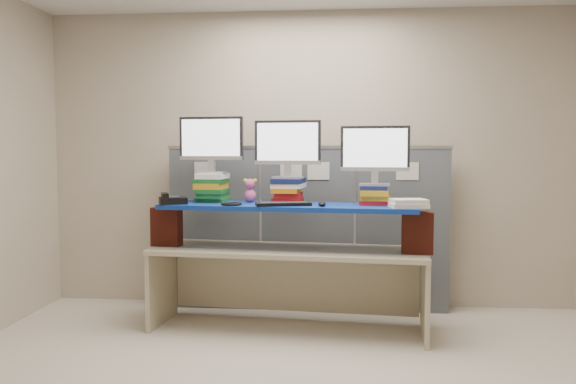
# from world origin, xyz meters

# --- Properties ---
(room) EXTENTS (5.00, 4.00, 2.80)m
(room) POSITION_xyz_m (0.00, 0.00, 1.40)
(room) COLOR #BAAC99
(room) RESTS_ON ground
(cubicle_partition) EXTENTS (2.60, 0.06, 1.53)m
(cubicle_partition) POSITION_xyz_m (-0.00, 1.78, 0.77)
(cubicle_partition) COLOR #4A5058
(cubicle_partition) RESTS_ON ground
(desk) EXTENTS (2.30, 0.87, 0.68)m
(desk) POSITION_xyz_m (-0.13, 1.18, 0.55)
(desk) COLOR #BAAD8E
(desk) RESTS_ON ground
(brick_pier_left) EXTENTS (0.25, 0.15, 0.33)m
(brick_pier_left) POSITION_xyz_m (-1.16, 1.23, 0.85)
(brick_pier_left) COLOR maroon
(brick_pier_left) RESTS_ON desk
(brick_pier_right) EXTENTS (0.25, 0.15, 0.33)m
(brick_pier_right) POSITION_xyz_m (0.89, 1.03, 0.85)
(brick_pier_right) COLOR maroon
(brick_pier_right) RESTS_ON desk
(blue_board) EXTENTS (2.12, 0.72, 0.04)m
(blue_board) POSITION_xyz_m (-0.13, 1.18, 1.03)
(blue_board) COLOR navy
(blue_board) RESTS_ON brick_pier_left
(book_stack_left) EXTENTS (0.29, 0.32, 0.24)m
(book_stack_left) POSITION_xyz_m (-0.80, 1.37, 1.17)
(book_stack_left) COLOR #1A6126
(book_stack_left) RESTS_ON blue_board
(book_stack_center) EXTENTS (0.29, 0.33, 0.21)m
(book_stack_center) POSITION_xyz_m (-0.14, 1.30, 1.15)
(book_stack_center) COLOR red
(book_stack_center) RESTS_ON blue_board
(book_stack_right) EXTENTS (0.27, 0.33, 0.15)m
(book_stack_right) POSITION_xyz_m (0.57, 1.23, 1.12)
(book_stack_right) COLOR red
(book_stack_right) RESTS_ON blue_board
(monitor_left) EXTENTS (0.56, 0.18, 0.48)m
(monitor_left) POSITION_xyz_m (-0.80, 1.37, 1.56)
(monitor_left) COLOR #B7B7BC
(monitor_left) RESTS_ON book_stack_left
(monitor_center) EXTENTS (0.56, 0.18, 0.48)m
(monitor_center) POSITION_xyz_m (-0.14, 1.30, 1.53)
(monitor_center) COLOR #B7B7BC
(monitor_center) RESTS_ON book_stack_center
(monitor_right) EXTENTS (0.56, 0.18, 0.48)m
(monitor_right) POSITION_xyz_m (0.57, 1.23, 1.47)
(monitor_right) COLOR #B7B7BC
(monitor_right) RESTS_ON book_stack_right
(keyboard) EXTENTS (0.46, 0.25, 0.03)m
(keyboard) POSITION_xyz_m (-0.16, 1.06, 1.06)
(keyboard) COLOR black
(keyboard) RESTS_ON blue_board
(mouse) EXTENTS (0.06, 0.11, 0.04)m
(mouse) POSITION_xyz_m (0.15, 1.04, 1.06)
(mouse) COLOR black
(mouse) RESTS_ON blue_board
(desk_phone) EXTENTS (0.27, 0.26, 0.09)m
(desk_phone) POSITION_xyz_m (-1.09, 1.14, 1.08)
(desk_phone) COLOR black
(desk_phone) RESTS_ON blue_board
(headset) EXTENTS (0.22, 0.22, 0.02)m
(headset) POSITION_xyz_m (-0.58, 1.07, 1.06)
(headset) COLOR black
(headset) RESTS_ON blue_board
(plush_toy) EXTENTS (0.12, 0.09, 0.20)m
(plush_toy) POSITION_xyz_m (-0.47, 1.34, 1.15)
(plush_toy) COLOR #E35697
(plush_toy) RESTS_ON blue_board
(binder_stack) EXTENTS (0.30, 0.26, 0.07)m
(binder_stack) POSITION_xyz_m (0.81, 0.99, 1.08)
(binder_stack) COLOR #F3E6CF
(binder_stack) RESTS_ON blue_board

